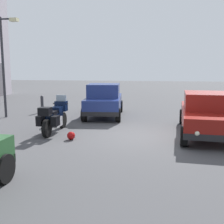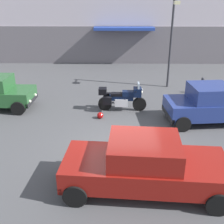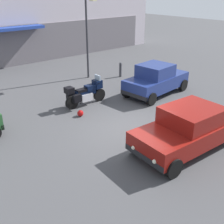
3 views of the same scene
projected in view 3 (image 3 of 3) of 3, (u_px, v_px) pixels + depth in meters
ground_plane at (134, 130)px, 11.22m from camera, size 80.00×80.00×0.00m
motorcycle at (85, 93)px, 13.38m from camera, size 2.26×0.77×1.36m
helmet at (80, 113)px, 12.38m from camera, size 0.28×0.28×0.28m
car_hatchback_near at (156, 80)px, 14.69m from camera, size 3.98×2.10×1.64m
car_sedan_far at (191, 128)px, 9.73m from camera, size 4.67×2.20×1.56m
streetlamp_curbside at (88, 31)px, 16.46m from camera, size 0.28×0.94×4.80m
bollard_curbside at (120, 69)px, 17.71m from camera, size 0.16×0.16×0.93m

